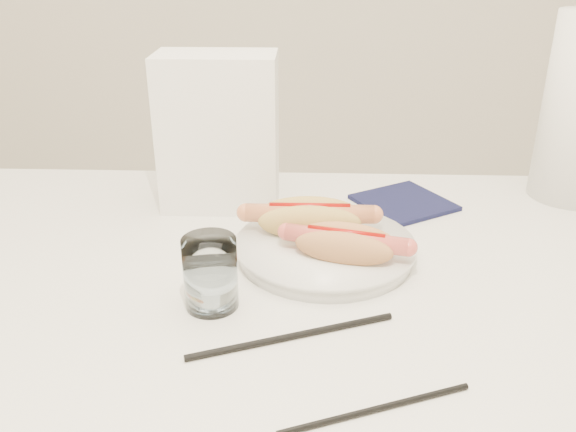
{
  "coord_description": "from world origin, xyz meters",
  "views": [
    {
      "loc": [
        0.0,
        -0.65,
        1.15
      ],
      "look_at": [
        -0.03,
        0.06,
        0.82
      ],
      "focal_mm": 37.68,
      "sensor_mm": 36.0,
      "label": 1
    }
  ],
  "objects_px": {
    "table": "(307,326)",
    "napkin_box": "(219,132)",
    "plate": "(325,250)",
    "hotdog_right": "(346,244)",
    "hotdog_left": "(310,218)",
    "water_glass": "(210,273)"
  },
  "relations": [
    {
      "from": "table",
      "to": "plate",
      "type": "distance_m",
      "value": 0.11
    },
    {
      "from": "plate",
      "to": "hotdog_right",
      "type": "xyz_separation_m",
      "value": [
        0.02,
        -0.04,
        0.03
      ]
    },
    {
      "from": "hotdog_right",
      "to": "napkin_box",
      "type": "relative_size",
      "value": 0.66
    },
    {
      "from": "plate",
      "to": "napkin_box",
      "type": "height_order",
      "value": "napkin_box"
    },
    {
      "from": "table",
      "to": "napkin_box",
      "type": "relative_size",
      "value": 4.95
    },
    {
      "from": "hotdog_left",
      "to": "napkin_box",
      "type": "relative_size",
      "value": 0.73
    },
    {
      "from": "hotdog_right",
      "to": "hotdog_left",
      "type": "bearing_deg",
      "value": 137.58
    },
    {
      "from": "hotdog_right",
      "to": "napkin_box",
      "type": "distance_m",
      "value": 0.3
    },
    {
      "from": "hotdog_right",
      "to": "water_glass",
      "type": "relative_size",
      "value": 1.82
    },
    {
      "from": "plate",
      "to": "napkin_box",
      "type": "distance_m",
      "value": 0.26
    },
    {
      "from": "table",
      "to": "plate",
      "type": "xyz_separation_m",
      "value": [
        0.02,
        0.08,
        0.07
      ]
    },
    {
      "from": "hotdog_right",
      "to": "napkin_box",
      "type": "height_order",
      "value": "napkin_box"
    },
    {
      "from": "napkin_box",
      "to": "water_glass",
      "type": "bearing_deg",
      "value": -84.72
    },
    {
      "from": "table",
      "to": "hotdog_right",
      "type": "bearing_deg",
      "value": 41.39
    },
    {
      "from": "hotdog_left",
      "to": "table",
      "type": "bearing_deg",
      "value": -90.65
    },
    {
      "from": "hotdog_left",
      "to": "hotdog_right",
      "type": "xyz_separation_m",
      "value": [
        0.05,
        -0.07,
        -0.0
      ]
    },
    {
      "from": "hotdog_right",
      "to": "napkin_box",
      "type": "xyz_separation_m",
      "value": [
        -0.19,
        0.21,
        0.08
      ]
    },
    {
      "from": "hotdog_left",
      "to": "hotdog_right",
      "type": "height_order",
      "value": "hotdog_left"
    },
    {
      "from": "table",
      "to": "napkin_box",
      "type": "bearing_deg",
      "value": 119.34
    },
    {
      "from": "hotdog_left",
      "to": "hotdog_right",
      "type": "distance_m",
      "value": 0.08
    },
    {
      "from": "hotdog_left",
      "to": "water_glass",
      "type": "relative_size",
      "value": 2.02
    },
    {
      "from": "hotdog_left",
      "to": "napkin_box",
      "type": "height_order",
      "value": "napkin_box"
    }
  ]
}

